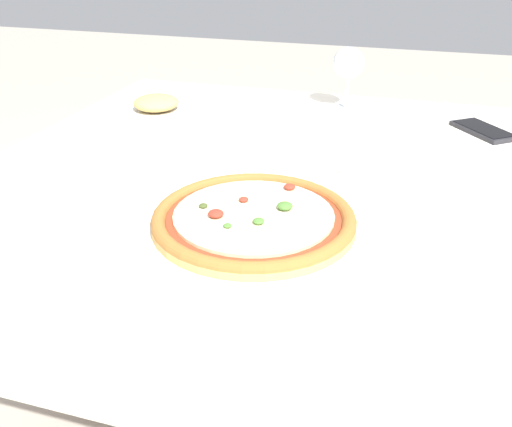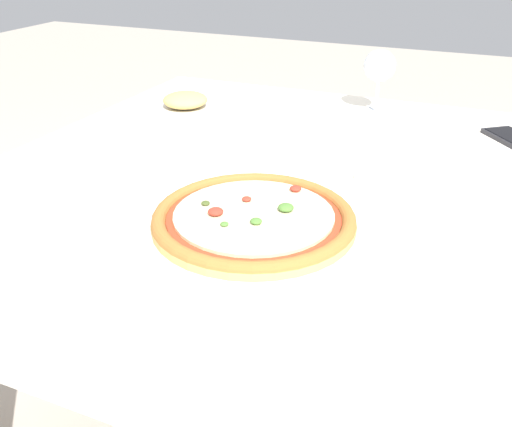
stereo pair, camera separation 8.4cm
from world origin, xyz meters
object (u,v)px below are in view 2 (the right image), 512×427
dining_table (297,221)px  wine_glass_far_left (379,68)px  side_plate (185,104)px  fork (77,179)px  pizza_plate (256,221)px

dining_table → wine_glass_far_left: size_ratio=7.79×
side_plate → fork: bearing=-86.4°
dining_table → side_plate: bearing=143.6°
fork → dining_table: bearing=22.7°
pizza_plate → fork: bearing=172.9°
dining_table → fork: fork is taller
fork → side_plate: 0.44m
pizza_plate → side_plate: bearing=129.1°
pizza_plate → side_plate: 0.63m
pizza_plate → fork: size_ratio=1.98×
fork → side_plate: bearing=93.6°
wine_glass_far_left → side_plate: 0.47m
fork → side_plate: size_ratio=0.91×
pizza_plate → fork: pizza_plate is taller
dining_table → side_plate: 0.50m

